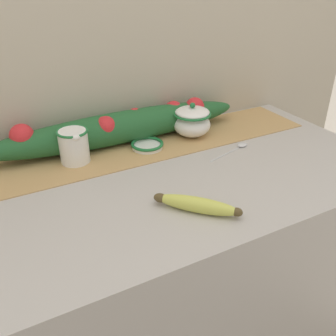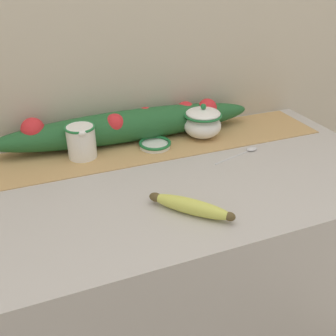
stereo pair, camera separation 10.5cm
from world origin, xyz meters
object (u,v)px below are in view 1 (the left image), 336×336
object	(u,v)px
spoon	(240,146)
small_dish	(147,145)
banana	(197,205)
sugar_bowl	(192,121)
cream_pitcher	(74,145)

from	to	relation	value
spoon	small_dish	bearing A→B (deg)	137.87
banana	spoon	size ratio (longest dim) A/B	1.00
sugar_bowl	spoon	bearing A→B (deg)	-57.98
cream_pitcher	banana	size ratio (longest dim) A/B	0.62
sugar_bowl	spoon	world-z (taller)	sugar_bowl
banana	spoon	xyz separation A→B (m)	(0.33, 0.25, -0.02)
small_dish	banana	world-z (taller)	banana
cream_pitcher	small_dish	bearing A→B (deg)	-4.65
sugar_bowl	spoon	distance (m)	0.19
sugar_bowl	small_dish	bearing A→B (deg)	-174.47
small_dish	sugar_bowl	bearing A→B (deg)	5.53
cream_pitcher	banana	distance (m)	0.45
cream_pitcher	sugar_bowl	distance (m)	0.43
small_dish	spoon	distance (m)	0.32
cream_pitcher	small_dish	xyz separation A→B (m)	(0.24, -0.02, -0.05)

